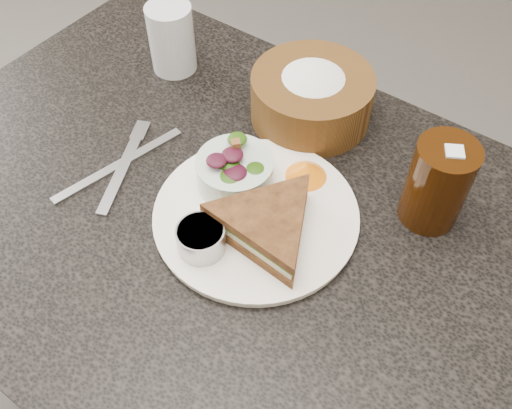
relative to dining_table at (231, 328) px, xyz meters
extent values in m
plane|color=#53514E|center=(0.00, 0.00, -0.38)|extent=(6.00, 6.00, 0.00)
cube|color=black|center=(0.00, 0.00, 0.00)|extent=(1.00, 0.70, 0.75)
cylinder|color=white|center=(0.05, 0.01, 0.38)|extent=(0.28, 0.28, 0.01)
cylinder|color=#9A9B9B|center=(0.03, -0.08, 0.41)|extent=(0.07, 0.07, 0.04)
cone|color=orange|center=(0.07, 0.11, 0.40)|extent=(0.08, 0.08, 0.03)
cube|color=#ABADB4|center=(-0.16, -0.03, 0.38)|extent=(0.09, 0.16, 0.00)
cube|color=#B0B3B7|center=(-0.17, -0.03, 0.38)|extent=(0.07, 0.22, 0.00)
cylinder|color=silver|center=(-0.26, 0.20, 0.43)|extent=(0.10, 0.10, 0.11)
camera|label=1|loc=(0.33, -0.37, 1.00)|focal=40.00mm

